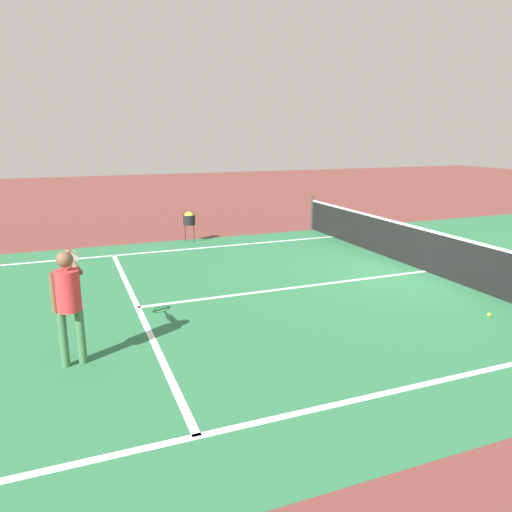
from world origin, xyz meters
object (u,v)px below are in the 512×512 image
at_px(net, 427,250).
at_px(tennis_ball_near_net, 489,315).
at_px(player_near, 68,295).
at_px(ball_hopper, 189,219).

distance_m(net, tennis_ball_near_net, 2.85).
xyz_separation_m(player_near, ball_hopper, (-6.91, 3.32, -0.29)).
xyz_separation_m(ball_hopper, tennis_ball_near_net, (7.65, 3.28, -0.64)).
xyz_separation_m(player_near, tennis_ball_near_net, (0.74, 6.60, -0.93)).
bearing_deg(player_near, net, 104.28).
bearing_deg(net, tennis_ball_near_net, -19.06).
height_order(player_near, ball_hopper, player_near).
bearing_deg(tennis_ball_near_net, player_near, -96.42).
bearing_deg(ball_hopper, player_near, -25.68).
relative_size(player_near, tennis_ball_near_net, 23.73).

